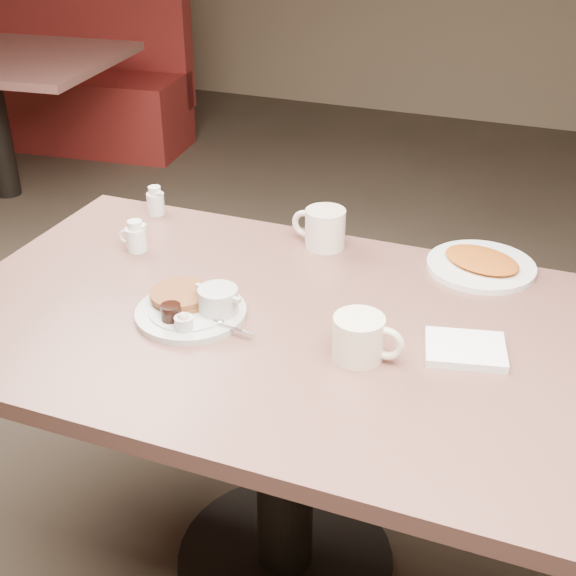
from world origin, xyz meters
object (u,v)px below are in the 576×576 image
(coffee_mug_near, at_px, (361,337))
(creamer_left, at_px, (136,237))
(hash_plate, at_px, (481,264))
(booth_back_left, at_px, (72,80))
(creamer_right, at_px, (155,201))
(diner_table, at_px, (285,384))
(main_plate, at_px, (194,306))
(coffee_mug_far, at_px, (324,228))

(coffee_mug_near, bearing_deg, creamer_left, 159.35)
(hash_plate, xyz_separation_m, booth_back_left, (-2.75, 2.18, -0.35))
(coffee_mug_near, bearing_deg, creamer_right, 147.48)
(diner_table, xyz_separation_m, creamer_left, (-0.47, 0.18, 0.21))
(main_plate, distance_m, hash_plate, 0.70)
(coffee_mug_far, bearing_deg, booth_back_left, 136.92)
(main_plate, xyz_separation_m, creamer_right, (-0.35, 0.44, 0.01))
(coffee_mug_far, height_order, creamer_left, coffee_mug_far)
(main_plate, distance_m, booth_back_left, 3.44)
(coffee_mug_near, bearing_deg, hash_plate, 70.37)
(main_plate, relative_size, hash_plate, 0.91)
(coffee_mug_near, xyz_separation_m, hash_plate, (0.16, 0.46, -0.03))
(diner_table, relative_size, coffee_mug_far, 9.96)
(creamer_right, xyz_separation_m, hash_plate, (0.89, -0.00, -0.02))
(main_plate, xyz_separation_m, coffee_mug_far, (0.15, 0.42, 0.03))
(coffee_mug_near, height_order, coffee_mug_far, coffee_mug_far)
(diner_table, height_order, booth_back_left, booth_back_left)
(coffee_mug_near, xyz_separation_m, creamer_left, (-0.66, 0.25, -0.01))
(diner_table, xyz_separation_m, booth_back_left, (-2.39, 2.57, -0.17))
(creamer_right, bearing_deg, main_plate, -51.76)
(main_plate, height_order, booth_back_left, booth_back_left)
(creamer_right, bearing_deg, coffee_mug_near, -32.52)
(coffee_mug_near, height_order, creamer_left, coffee_mug_near)
(coffee_mug_near, height_order, booth_back_left, booth_back_left)
(creamer_left, bearing_deg, coffee_mug_near, -20.65)
(diner_table, height_order, main_plate, main_plate)
(coffee_mug_far, bearing_deg, main_plate, -109.71)
(coffee_mug_near, xyz_separation_m, creamer_right, (-0.73, 0.46, -0.01))
(main_plate, relative_size, creamer_right, 3.90)
(coffee_mug_far, xyz_separation_m, creamer_right, (-0.50, 0.02, -0.01))
(creamer_left, relative_size, creamer_right, 1.00)
(coffee_mug_near, bearing_deg, main_plate, 176.55)
(diner_table, height_order, coffee_mug_near, coffee_mug_near)
(creamer_left, distance_m, booth_back_left, 3.09)
(booth_back_left, bearing_deg, main_plate, -49.93)
(coffee_mug_near, bearing_deg, coffee_mug_far, 117.44)
(creamer_left, bearing_deg, diner_table, -20.55)
(main_plate, height_order, hash_plate, main_plate)
(main_plate, bearing_deg, coffee_mug_far, 70.29)
(diner_table, bearing_deg, creamer_left, 159.45)
(coffee_mug_near, xyz_separation_m, coffee_mug_far, (-0.23, 0.44, 0.00))
(diner_table, xyz_separation_m, creamer_right, (-0.54, 0.39, 0.21))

